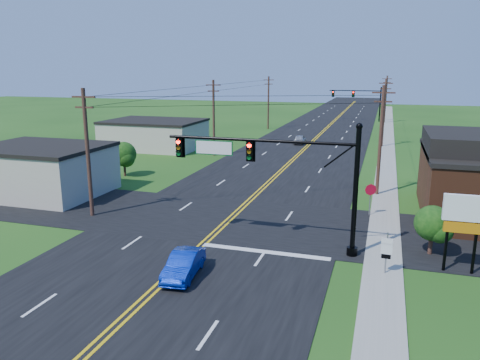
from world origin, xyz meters
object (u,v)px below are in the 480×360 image
(stop_sign, at_px, (370,193))
(signal_mast_far, at_px, (358,98))
(blue_car, at_px, (184,265))
(route_sign, at_px, (386,250))
(signal_mast_main, at_px, (276,168))

(stop_sign, bearing_deg, signal_mast_far, 74.11)
(blue_car, relative_size, route_sign, 1.66)
(route_sign, bearing_deg, signal_mast_main, 165.87)
(signal_mast_far, relative_size, route_sign, 4.85)
(signal_mast_main, height_order, stop_sign, signal_mast_main)
(signal_mast_far, xyz_separation_m, stop_sign, (4.99, -64.12, -2.85))
(signal_mast_main, relative_size, stop_sign, 4.81)
(signal_mast_main, xyz_separation_m, stop_sign, (5.09, 7.88, -3.06))
(route_sign, bearing_deg, signal_mast_far, 98.50)
(blue_car, relative_size, stop_sign, 1.60)
(signal_mast_main, distance_m, signal_mast_far, 72.00)
(signal_mast_main, relative_size, route_sign, 4.99)
(signal_mast_main, distance_m, route_sign, 7.42)
(signal_mast_main, bearing_deg, route_sign, -17.87)
(signal_mast_far, height_order, route_sign, signal_mast_far)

